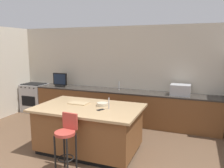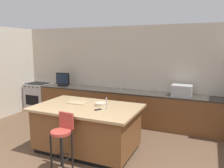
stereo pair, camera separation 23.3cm
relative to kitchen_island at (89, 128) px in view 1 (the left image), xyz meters
The scene contains 12 objects.
wall_back 2.42m from the kitchen_island, 86.55° to the left, with size 7.48×0.12×2.66m, color beige.
counter_back 1.88m from the kitchen_island, 88.51° to the left, with size 5.18×0.62×0.89m.
kitchen_island is the anchor object (origin of this frame).
range_oven 3.48m from the kitchen_island, 147.21° to the left, with size 0.74×0.63×0.91m.
microwave 2.54m from the kitchen_island, 49.48° to the left, with size 0.48×0.36×0.27m, color #B7BABF.
tv_monitor 2.70m from the kitchen_island, 135.93° to the left, with size 0.46×0.16×0.41m.
sink_faucet_back 2.06m from the kitchen_island, 91.51° to the left, with size 0.02×0.02×0.24m, color #B2B2B7.
sink_faucet_island 0.71m from the kitchen_island, ahead, with size 0.02×0.02×0.22m, color #B2B2B7.
bar_stool_center 0.85m from the kitchen_island, 89.82° to the right, with size 0.34×0.35×1.00m.
fruit_bowl 0.56m from the kitchen_island, 32.50° to the left, with size 0.23×0.23×0.07m, color beige.
cell_phone 0.57m from the kitchen_island, 22.55° to the right, with size 0.07×0.15×0.01m, color black.
cutting_board 0.57m from the kitchen_island, 154.25° to the left, with size 0.39×0.26×0.02m, color tan.
Camera 1 is at (1.85, -2.04, 2.12)m, focal length 36.03 mm.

